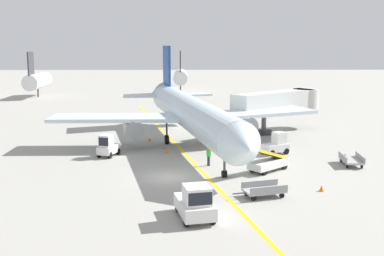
{
  "coord_description": "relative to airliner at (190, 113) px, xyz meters",
  "views": [
    {
      "loc": [
        1.13,
        -36.93,
        10.53
      ],
      "look_at": [
        1.85,
        8.07,
        2.5
      ],
      "focal_mm": 45.09,
      "sensor_mm": 36.0,
      "label": 1
    }
  ],
  "objects": [
    {
      "name": "ground_plane",
      "position": [
        -1.73,
        -11.61,
        -3.42
      ],
      "size": [
        300.0,
        300.0,
        0.0
      ],
      "primitive_type": "plane",
      "color": "#9E9B93"
    },
    {
      "name": "pushback_tug",
      "position": [
        0.05,
        -20.85,
        -2.42
      ],
      "size": [
        2.61,
        3.92,
        2.2
      ],
      "color": "silver",
      "rests_on": "ground"
    },
    {
      "name": "jet_bridge",
      "position": [
        11.03,
        8.05,
        0.12
      ],
      "size": [
        11.6,
        9.85,
        4.85
      ],
      "color": "beige",
      "rests_on": "ground"
    },
    {
      "name": "airliner",
      "position": [
        0.0,
        0.0,
        0.0
      ],
      "size": [
        27.98,
        35.08,
        10.1
      ],
      "color": "silver",
      "rests_on": "ground"
    },
    {
      "name": "taxi_line_yellow",
      "position": [
        0.11,
        -6.61,
        -3.41
      ],
      "size": [
        17.17,
        78.26,
        0.01
      ],
      "primitive_type": "cube",
      "rotation": [
        0.0,
        0.0,
        0.21
      ],
      "color": "yellow",
      "rests_on": "ground"
    },
    {
      "name": "baggage_cart_empty_trailing",
      "position": [
        13.88,
        -8.14,
        -2.95
      ],
      "size": [
        1.74,
        3.8,
        0.94
      ],
      "color": "#A5A5A8",
      "rests_on": "ground"
    },
    {
      "name": "safety_cone_nose_right",
      "position": [
        -2.28,
        -3.16,
        -3.2
      ],
      "size": [
        0.36,
        0.36,
        0.44
      ],
      "primitive_type": "cone",
      "color": "orange",
      "rests_on": "ground"
    },
    {
      "name": "belt_loader_forward_hold",
      "position": [
        6.29,
        -9.91,
        -2.64
      ],
      "size": [
        4.56,
        4.27,
        2.59
      ],
      "color": "silver",
      "rests_on": "ground"
    },
    {
      "name": "baggage_tug_by_cargo_door",
      "position": [
        -7.77,
        -4.51,
        -2.49
      ],
      "size": [
        1.99,
        2.69,
        2.1
      ],
      "color": "silver",
      "rests_on": "ground"
    },
    {
      "name": "baggage_cart_loaded",
      "position": [
        4.88,
        -16.68,
        -2.95
      ],
      "size": [
        3.83,
        2.28,
        0.94
      ],
      "color": "#A5A5A8",
      "rests_on": "ground"
    },
    {
      "name": "ground_crew_marshaller",
      "position": [
        1.47,
        -8.13,
        -2.51
      ],
      "size": [
        0.36,
        0.24,
        1.7
      ],
      "color": "#26262D",
      "rests_on": "ground"
    },
    {
      "name": "safety_cone_wingtip_left",
      "position": [
        9.22,
        -15.48,
        -3.2
      ],
      "size": [
        0.36,
        0.36,
        0.44
      ],
      "primitive_type": "cone",
      "color": "orange",
      "rests_on": "ground"
    },
    {
      "name": "distant_aircraft_mid_right",
      "position": [
        -29.12,
        45.32,
        -0.2
      ],
      "size": [
        3.0,
        10.1,
        8.8
      ],
      "color": "silver",
      "rests_on": "ground"
    },
    {
      "name": "baggage_tug_near_wing",
      "position": [
        8.2,
        -3.78,
        -2.49
      ],
      "size": [
        2.73,
        2.24,
        2.1
      ],
      "color": "silver",
      "rests_on": "ground"
    },
    {
      "name": "safety_cone_nose_left",
      "position": [
        -4.37,
        2.49,
        -3.2
      ],
      "size": [
        0.36,
        0.36,
        0.44
      ],
      "primitive_type": "cone",
      "color": "orange",
      "rests_on": "ground"
    },
    {
      "name": "distant_aircraft_far_right",
      "position": [
        -1.43,
        56.32,
        -0.2
      ],
      "size": [
        3.0,
        10.1,
        8.8
      ],
      "color": "silver",
      "rests_on": "ground"
    }
  ]
}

